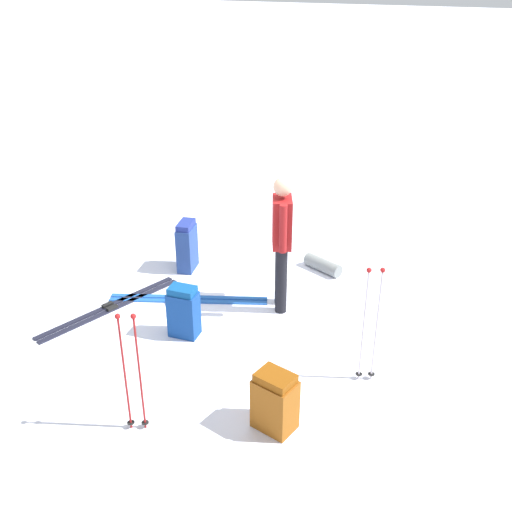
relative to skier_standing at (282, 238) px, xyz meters
The scene contains 10 objects.
ground_plane 1.00m from the skier_standing, 12.78° to the left, with size 80.00×80.00×0.00m, color white.
skier_standing is the anchor object (origin of this frame).
ski_pair_near 1.50m from the skier_standing, ahead, with size 1.98×0.65×0.05m.
ski_pair_far 2.31m from the skier_standing, 17.78° to the left, with size 1.08×1.82×0.05m.
backpack_large_dark 1.70m from the skier_standing, 21.90° to the right, with size 0.23×0.38×0.70m.
backpack_bright 1.43m from the skier_standing, 44.47° to the left, with size 0.34×0.24×0.63m.
backpack_small_spare 2.20m from the skier_standing, 102.97° to the left, with size 0.45×0.39×0.61m.
ski_poles_planted_near 1.64m from the skier_standing, 137.15° to the left, with size 0.19×0.11×1.32m.
ski_poles_planted_far 2.55m from the skier_standing, 72.88° to the left, with size 0.20×0.11×1.26m.
sleeping_mat_rolled 1.40m from the skier_standing, 107.33° to the right, with size 0.18×0.18×0.55m, color slate.
Camera 1 is at (-1.82, 6.17, 4.06)m, focal length 42.63 mm.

